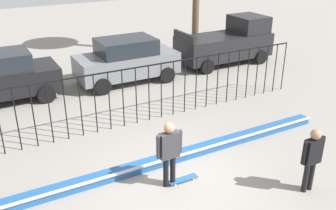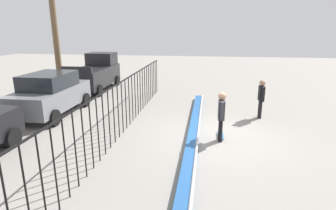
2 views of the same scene
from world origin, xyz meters
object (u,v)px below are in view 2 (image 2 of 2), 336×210
skateboard (220,135)px  parked_car_gray (51,94)px  skateboarder (221,112)px  camera_operator (261,95)px  pickup_truck (95,73)px

skateboard → parked_car_gray: 7.81m
skateboarder → skateboard: (0.38, -0.04, -0.99)m
camera_operator → skateboarder: bearing=11.0°
skateboard → pickup_truck: 10.53m
pickup_truck → skateboard: bearing=-135.0°
skateboarder → camera_operator: skateboarder is taller
skateboarder → parked_car_gray: parked_car_gray is taller
skateboarder → camera_operator: (2.88, -1.83, -0.04)m
skateboarder → parked_car_gray: bearing=95.6°
parked_car_gray → skateboarder: bearing=-108.5°
skateboard → parked_car_gray: parked_car_gray is taller
skateboard → pickup_truck: bearing=41.4°
skateboard → parked_car_gray: (1.68, 7.57, 0.91)m
skateboard → camera_operator: bearing=-41.4°
skateboarder → pickup_truck: (7.51, 7.66, -0.01)m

